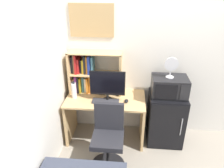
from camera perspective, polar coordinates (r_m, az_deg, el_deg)
name	(u,v)px	position (r m, az deg, el deg)	size (l,w,h in m)	color
wall_back	(200,57)	(3.43, 22.33, 6.68)	(6.40, 0.04, 2.60)	silver
wall_left	(12,110)	(2.07, -24.98, -6.19)	(0.04, 4.40, 2.60)	silver
desk	(106,111)	(3.33, -1.68, -7.09)	(1.17, 0.65, 0.73)	tan
hutch_bookshelf	(88,72)	(3.29, -6.49, 3.25)	(0.79, 0.28, 0.65)	tan
monitor	(107,85)	(3.02, -1.23, -0.15)	(0.50, 0.16, 0.46)	black
keyboard	(106,101)	(3.10, -1.70, -4.58)	(0.38, 0.15, 0.02)	#333338
computer_mouse	(126,101)	(3.10, 3.85, -4.50)	(0.06, 0.10, 0.04)	black
water_bottle	(74,90)	(3.20, -10.07, -1.68)	(0.07, 0.07, 0.26)	silver
mini_fridge	(165,118)	(3.44, 13.97, -8.81)	(0.53, 0.52, 0.80)	black
microwave	(169,87)	(3.17, 15.00, -0.66)	(0.50, 0.36, 0.29)	black
desk_fan	(171,66)	(3.04, 15.46, 4.67)	(0.19, 0.11, 0.30)	silver
desk_chair	(108,141)	(2.92, -1.01, -14.85)	(0.47, 0.47, 0.91)	black
wall_corkboard	(92,20)	(3.18, -5.45, 16.47)	(0.64, 0.02, 0.47)	tan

